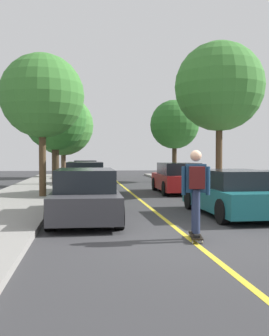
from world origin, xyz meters
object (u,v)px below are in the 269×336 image
Objects in this scene: parked_car_right_nearest at (234,193)px; street_tree_left_nearest at (42,96)px; parked_car_left_nearest at (85,195)px; parked_car_left_far at (85,174)px; skateboard at (196,236)px; street_tree_left_near at (55,119)px; street_tree_right_near at (174,125)px; street_tree_left_far at (63,126)px; skateboarder at (196,187)px; parked_car_right_near at (177,178)px; parked_car_left_near at (85,179)px; street_tree_right_nearest at (219,87)px; parked_car_left_farthest at (85,170)px.

parked_car_right_nearest is 0.78× the size of street_tree_left_nearest.
parked_car_left_nearest is 1.09× the size of parked_car_left_far.
street_tree_left_near is at bearing 104.29° from skateboard.
parked_car_left_far is 13.19m from parked_car_right_nearest.
street_tree_right_near is at bearing 83.73° from parked_car_right_nearest.
street_tree_left_far is 3.65× the size of skateboarder.
skateboard is (2.22, -15.71, -0.56)m from parked_car_left_far.
parked_car_right_near is (4.26, 7.41, 0.01)m from parked_car_left_nearest.
parked_car_left_near is 7.68m from parked_car_right_nearest.
street_tree_right_nearest is at bearing -29.77° from parked_car_right_near.
street_tree_right_near reaches higher than skateboard.
parked_car_left_far is (-0.00, 6.09, -0.06)m from parked_car_left_near.
parked_car_right_near is 10.55m from skateboard.
street_tree_left_nearest is at bearing -160.33° from parked_car_right_near.
street_tree_right_nearest is 9.02m from street_tree_right_near.
skateboarder is at bearing -84.19° from parked_car_left_farthest.
skateboarder is at bearing -77.05° from parked_car_left_near.
street_tree_left_nearest reaches higher than parked_car_right_near.
street_tree_left_near is 8.54m from street_tree_left_far.
parked_car_left_nearest is 6.69m from parked_car_left_near.
parked_car_left_farthest is at bearing 115.56° from street_tree_right_nearest.
parked_car_right_near is (-0.00, 7.11, 0.04)m from parked_car_right_nearest.
parked_car_left_farthest is 2.62× the size of skateboarder.
parked_car_right_nearest is at bearing -73.93° from street_tree_left_far.
street_tree_left_nearest is (-1.66, -1.39, 3.37)m from parked_car_left_near.
skateboarder reaches higher than parked_car_right_nearest.
street_tree_left_near is (-1.66, -6.51, 3.10)m from parked_car_left_farthest.
parked_car_left_far is at bearing 108.86° from parked_car_right_nearest.
parked_car_left_farthest is 12.21m from parked_car_right_near.
parked_car_left_farthest is 0.68× the size of street_tree_right_nearest.
parked_car_right_near reaches higher than parked_car_left_far.
street_tree_right_nearest is at bearing 68.48° from skateboard.
parked_car_right_near is at bearing 78.85° from skateboarder.
parked_car_right_near is 0.78× the size of street_tree_left_near.
street_tree_right_nearest is (5.93, -0.23, 4.09)m from parked_car_left_near.
street_tree_right_near is (1.66, 8.02, 3.12)m from parked_car_right_near.
street_tree_left_nearest is at bearing -90.00° from street_tree_left_near.
street_tree_left_far is at bearing 144.34° from street_tree_right_near.
parked_car_left_far is 0.90× the size of parked_car_left_farthest.
street_tree_right_near is (5.93, 2.65, 3.17)m from parked_car_left_far.
skateboard is (2.22, -2.93, -0.58)m from parked_car_left_nearest.
street_tree_left_near is 9.65m from street_tree_right_nearest.
street_tree_left_near reaches higher than parked_car_left_nearest.
street_tree_left_far is (-0.00, 8.54, 0.30)m from street_tree_left_near.
parked_car_right_nearest is 7.11m from parked_car_right_near.
parked_car_left_near reaches higher than parked_car_left_far.
parked_car_left_near reaches higher than parked_car_left_nearest.
parked_car_left_near is 7.20m from street_tree_right_nearest.
street_tree_left_near is at bearing -165.13° from parked_car_left_far.
street_tree_left_far is 7.28× the size of skateboard.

